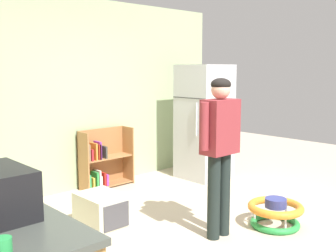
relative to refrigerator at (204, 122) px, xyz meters
The scene contains 8 objects.
ground_plane 2.49m from the refrigerator, 139.93° to the right, with size 12.00×12.00×0.00m, color beige.
back_wall 2.02m from the refrigerator, 154.81° to the left, with size 5.20×0.06×2.70m, color #A2B687.
refrigerator is the anchor object (origin of this frame).
bookshelf 1.71m from the refrigerator, 156.55° to the left, with size 0.80×0.28×0.85m.
standing_person 2.32m from the refrigerator, 134.51° to the right, with size 0.57×0.22×1.63m.
baby_walker 2.27m from the refrigerator, 116.90° to the right, with size 0.60×0.60×0.32m.
pet_carrier 2.52m from the refrigerator, 165.83° to the right, with size 0.42×0.55×0.36m.
green_cup 4.83m from the refrigerator, 148.84° to the right, with size 0.08×0.08×0.10m, color green.
Camera 1 is at (-2.98, -2.73, 1.73)m, focal length 43.54 mm.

